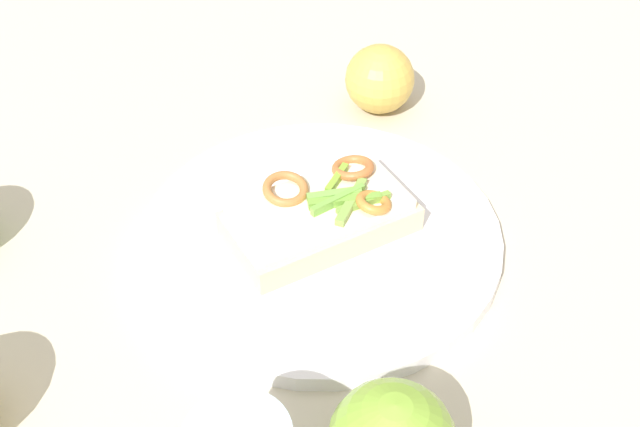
% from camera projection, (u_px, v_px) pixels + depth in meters
% --- Properties ---
extents(ground_plane, '(2.00, 2.00, 0.00)m').
position_uv_depth(ground_plane, '(320.00, 243.00, 0.71)').
color(ground_plane, '#BFB5A0').
rests_on(ground_plane, ground).
extents(plate, '(0.30, 0.30, 0.01)m').
position_uv_depth(plate, '(320.00, 237.00, 0.71)').
color(plate, white).
rests_on(plate, ground_plane).
extents(sandwich, '(0.16, 0.17, 0.04)m').
position_uv_depth(sandwich, '(321.00, 215.00, 0.69)').
color(sandwich, beige).
rests_on(sandwich, plate).
extents(apple_2, '(0.10, 0.10, 0.07)m').
position_uv_depth(apple_2, '(380.00, 79.00, 0.84)').
color(apple_2, gold).
rests_on(apple_2, ground_plane).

